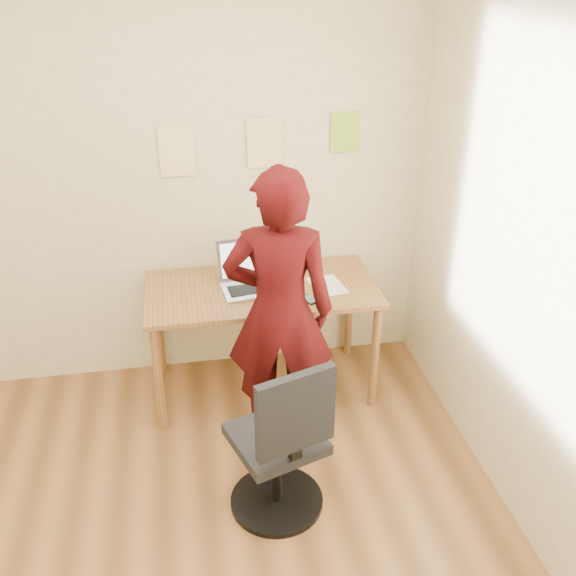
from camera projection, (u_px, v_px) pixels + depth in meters
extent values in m
cube|color=beige|center=(142.00, 177.00, 3.84)|extent=(3.50, 0.04, 2.70)
cube|color=#986334|center=(261.00, 289.00, 3.89)|extent=(1.40, 0.70, 0.03)
cylinder|color=#986334|center=(159.00, 379.00, 3.70)|extent=(0.05, 0.05, 0.71)
cylinder|color=#986334|center=(375.00, 357.00, 3.91)|extent=(0.05, 0.05, 0.71)
cylinder|color=#986334|center=(159.00, 326.00, 4.23)|extent=(0.05, 0.05, 0.71)
cylinder|color=#986334|center=(349.00, 309.00, 4.43)|extent=(0.05, 0.05, 0.71)
cube|color=#B7B7BE|center=(254.00, 289.00, 3.85)|extent=(0.39, 0.29, 0.02)
cube|color=black|center=(254.00, 288.00, 3.84)|extent=(0.31, 0.17, 0.00)
cube|color=#B7B7BE|center=(247.00, 258.00, 3.92)|extent=(0.37, 0.11, 0.25)
cube|color=white|center=(247.00, 258.00, 3.92)|extent=(0.33, 0.09, 0.20)
cube|color=white|center=(327.00, 285.00, 3.91)|extent=(0.22, 0.29, 0.00)
cube|color=black|center=(309.00, 300.00, 3.74)|extent=(0.10, 0.13, 0.01)
cube|color=#3F4C59|center=(309.00, 299.00, 3.74)|extent=(0.08, 0.11, 0.00)
cube|color=#F7E094|center=(177.00, 152.00, 3.78)|extent=(0.21, 0.00, 0.30)
cube|color=#F7E094|center=(264.00, 143.00, 3.85)|extent=(0.21, 0.00, 0.30)
cube|color=#9DDA31|center=(345.00, 132.00, 3.90)|extent=(0.18, 0.00, 0.24)
cube|color=black|center=(276.00, 439.00, 3.15)|extent=(0.52, 0.52, 0.06)
cube|color=black|center=(296.00, 413.00, 2.86)|extent=(0.38, 0.17, 0.41)
cube|color=black|center=(295.00, 448.00, 2.96)|extent=(0.06, 0.05, 0.11)
cylinder|color=black|center=(276.00, 473.00, 3.25)|extent=(0.06, 0.06, 0.41)
cylinder|color=black|center=(277.00, 500.00, 3.34)|extent=(0.48, 0.48, 0.03)
imported|color=#390709|center=(279.00, 312.00, 3.46)|extent=(0.66, 0.50, 1.64)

